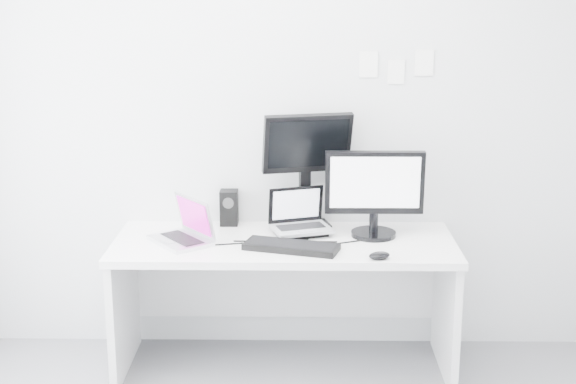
# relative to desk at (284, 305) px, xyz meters

# --- Properties ---
(back_wall) EXTENTS (3.60, 0.00, 3.60)m
(back_wall) POSITION_rel_desk_xyz_m (0.00, 0.35, 0.99)
(back_wall) COLOR silver
(back_wall) RESTS_ON ground
(desk) EXTENTS (1.80, 0.70, 0.73)m
(desk) POSITION_rel_desk_xyz_m (0.00, 0.00, 0.00)
(desk) COLOR white
(desk) RESTS_ON ground
(macbook) EXTENTS (0.40, 0.41, 0.25)m
(macbook) POSITION_rel_desk_xyz_m (-0.55, -0.04, 0.49)
(macbook) COLOR silver
(macbook) RESTS_ON desk
(speaker) EXTENTS (0.13, 0.13, 0.20)m
(speaker) POSITION_rel_desk_xyz_m (-0.31, 0.29, 0.46)
(speaker) COLOR black
(speaker) RESTS_ON desk
(dell_laptop) EXTENTS (0.37, 0.32, 0.26)m
(dell_laptop) POSITION_rel_desk_xyz_m (0.09, 0.10, 0.49)
(dell_laptop) COLOR #A0A3A7
(dell_laptop) RESTS_ON desk
(rear_monitor) EXTENTS (0.51, 0.29, 0.66)m
(rear_monitor) POSITION_rel_desk_xyz_m (0.12, 0.25, 0.69)
(rear_monitor) COLOR black
(rear_monitor) RESTS_ON desk
(samsung_monitor) EXTENTS (0.53, 0.24, 0.48)m
(samsung_monitor) POSITION_rel_desk_xyz_m (0.48, 0.09, 0.61)
(samsung_monitor) COLOR black
(samsung_monitor) RESTS_ON desk
(keyboard) EXTENTS (0.51, 0.30, 0.03)m
(keyboard) POSITION_rel_desk_xyz_m (0.04, -0.15, 0.38)
(keyboard) COLOR black
(keyboard) RESTS_ON desk
(mouse) EXTENTS (0.13, 0.11, 0.04)m
(mouse) POSITION_rel_desk_xyz_m (0.47, -0.29, 0.38)
(mouse) COLOR black
(mouse) RESTS_ON desk
(wall_note_0) EXTENTS (0.10, 0.00, 0.14)m
(wall_note_0) POSITION_rel_desk_xyz_m (0.45, 0.34, 1.26)
(wall_note_0) COLOR white
(wall_note_0) RESTS_ON back_wall
(wall_note_1) EXTENTS (0.09, 0.00, 0.13)m
(wall_note_1) POSITION_rel_desk_xyz_m (0.60, 0.34, 1.22)
(wall_note_1) COLOR white
(wall_note_1) RESTS_ON back_wall
(wall_note_2) EXTENTS (0.10, 0.00, 0.14)m
(wall_note_2) POSITION_rel_desk_xyz_m (0.75, 0.34, 1.26)
(wall_note_2) COLOR white
(wall_note_2) RESTS_ON back_wall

